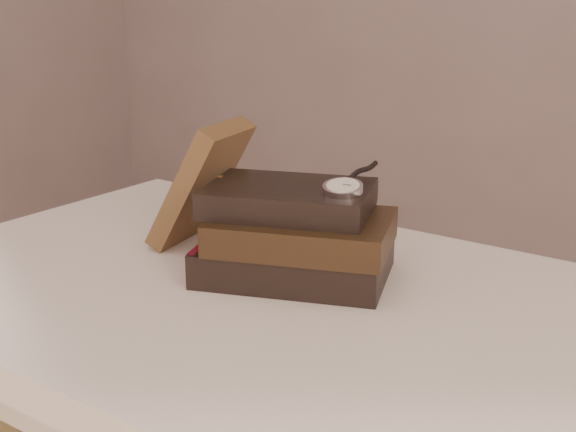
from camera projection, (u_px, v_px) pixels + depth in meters
The scene contains 5 objects.
table at pixel (283, 364), 0.93m from camera, with size 1.00×0.60×0.75m.
book_stack at pixel (296, 236), 0.94m from camera, with size 0.27×0.22×0.11m.
journal at pixel (201, 184), 1.05m from camera, with size 0.03×0.11×0.18m, color #462F1B.
pocket_watch at pixel (346, 186), 0.90m from camera, with size 0.06×0.15×0.02m.
eyeglasses at pixel (251, 205), 1.03m from camera, with size 0.13×0.13×0.04m.
Camera 1 is at (0.50, -0.33, 1.10)m, focal length 48.80 mm.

